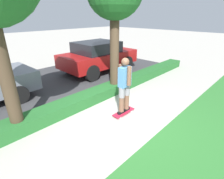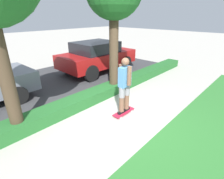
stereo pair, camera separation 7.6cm
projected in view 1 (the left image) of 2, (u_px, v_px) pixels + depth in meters
name	position (u px, v px, depth m)	size (l,w,h in m)	color
ground_plane	(125.00, 120.00, 5.02)	(60.00, 60.00, 0.00)	#ADA89E
street_asphalt	(52.00, 83.00, 7.69)	(12.97, 5.00, 0.01)	#38383A
hedge_row	(89.00, 98.00, 5.97)	(12.97, 0.60, 0.36)	#236028
skateboard	(124.00, 112.00, 5.30)	(0.78, 0.24, 0.08)	red
skater_person	(125.00, 85.00, 4.95)	(0.49, 0.43, 1.65)	black
parked_car_middle	(98.00, 56.00, 8.99)	(3.97, 2.01, 1.55)	maroon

